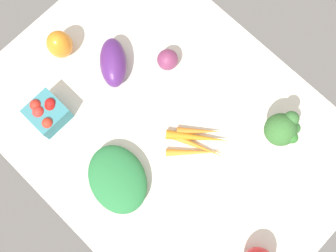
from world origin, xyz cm
name	(u,v)px	position (x,y,z in cm)	size (l,w,h in cm)	color
tablecloth	(168,128)	(0.00, 0.00, 1.00)	(104.00, 76.00, 2.00)	silver
bell_pepper_orange	(60,44)	(-38.45, -4.86, 6.82)	(7.29, 7.29, 9.64)	orange
leafy_greens_clump	(117,179)	(0.62, -20.11, 4.96)	(19.34, 15.01, 5.92)	#2B7B40
berry_basket	(47,113)	(-26.38, -21.03, 5.75)	(9.57, 9.57, 7.61)	teal
broccoli_head	(282,129)	(23.16, 19.57, 9.77)	(9.45, 9.95, 12.31)	#93BD75
carrot_bunch	(197,141)	(8.64, 2.73, 3.17)	(17.03, 16.53, 2.71)	orange
red_onion_near_basket	(168,60)	(-13.59, 13.82, 5.07)	(6.14, 6.14, 6.14)	#80335A
eggplant	(113,63)	(-23.86, 2.13, 5.80)	(14.77, 7.61, 7.61)	#552571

